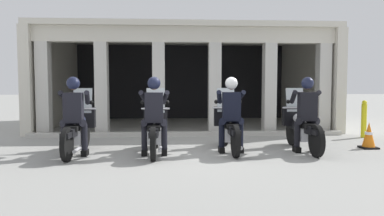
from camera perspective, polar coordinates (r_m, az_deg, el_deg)
ground_plane at (r=10.63m, az=-0.93°, el=-3.95°), size 80.00×80.00×0.00m
station_building at (r=12.98m, az=-1.41°, el=6.44°), size 9.14×5.39×3.21m
kerb_strip at (r=9.91m, az=-0.70°, el=-4.16°), size 8.64×0.24×0.12m
motorcycle_far_left at (r=7.80m, az=-17.68°, el=-3.25°), size 0.62×2.04×1.35m
police_officer_far_left at (r=7.49m, az=-18.29°, el=-0.18°), size 0.63×0.61×1.58m
motorcycle_center_left at (r=7.55m, az=-5.91°, el=-3.32°), size 0.62×2.04×1.35m
police_officer_center_left at (r=7.22m, az=-6.04°, el=-0.15°), size 0.63×0.61×1.58m
motorcycle_center_right at (r=7.84m, az=5.87°, el=-3.06°), size 0.62×2.04×1.35m
police_officer_center_right at (r=7.52m, az=6.24°, el=0.00°), size 0.63×0.61×1.58m
motorcycle_far_right at (r=8.19m, az=17.02°, el=-2.91°), size 0.62×2.04×1.35m
police_officer_far_right at (r=7.88m, az=17.80°, el=0.02°), size 0.63×0.61×1.58m
traffic_cone_flank at (r=8.94m, az=26.32°, el=-3.95°), size 0.34×0.34×0.59m
bollard_kerbside at (r=10.67m, az=25.69°, el=-1.59°), size 0.14×0.14×1.01m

